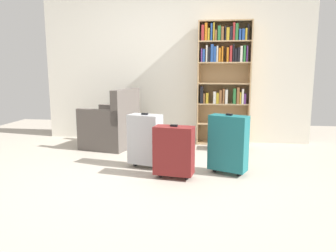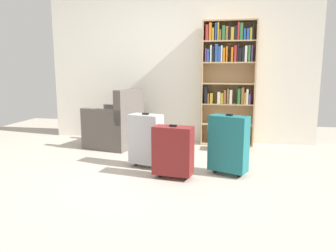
# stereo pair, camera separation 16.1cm
# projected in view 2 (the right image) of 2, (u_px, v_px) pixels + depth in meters

# --- Properties ---
(ground_plane) EXTENTS (7.71, 7.71, 0.00)m
(ground_plane) POSITION_uv_depth(u_px,v_px,m) (149.00, 180.00, 3.55)
(ground_plane) COLOR #B2A899
(back_wall) EXTENTS (4.40, 0.10, 2.60)m
(back_wall) POSITION_uv_depth(u_px,v_px,m) (179.00, 62.00, 5.34)
(back_wall) COLOR silver
(back_wall) RESTS_ON ground
(bookshelf) EXTENTS (0.82, 0.26, 1.92)m
(bookshelf) POSITION_uv_depth(u_px,v_px,m) (228.00, 74.00, 5.04)
(bookshelf) COLOR tan
(bookshelf) RESTS_ON ground
(armchair) EXTENTS (0.84, 0.84, 0.90)m
(armchair) POSITION_uv_depth(u_px,v_px,m) (116.00, 127.00, 5.01)
(armchair) COLOR #59514C
(armchair) RESTS_ON ground
(mug) EXTENTS (0.12, 0.08, 0.10)m
(mug) POSITION_uv_depth(u_px,v_px,m) (151.00, 148.00, 4.77)
(mug) COLOR #1E7F4C
(mug) RESTS_ON ground
(storage_box) EXTENTS (0.44, 0.27, 0.20)m
(storage_box) POSITION_uv_depth(u_px,v_px,m) (230.00, 143.00, 4.82)
(storage_box) COLOR black
(storage_box) RESTS_ON ground
(suitcase_dark_red) EXTENTS (0.45, 0.27, 0.60)m
(suitcase_dark_red) POSITION_uv_depth(u_px,v_px,m) (173.00, 151.00, 3.55)
(suitcase_dark_red) COLOR maroon
(suitcase_dark_red) RESTS_ON ground
(suitcase_teal) EXTENTS (0.47, 0.35, 0.70)m
(suitcase_teal) POSITION_uv_depth(u_px,v_px,m) (228.00, 144.00, 3.65)
(suitcase_teal) COLOR #19666B
(suitcase_teal) RESTS_ON ground
(suitcase_silver) EXTENTS (0.43, 0.31, 0.67)m
(suitcase_silver) POSITION_uv_depth(u_px,v_px,m) (146.00, 139.00, 3.96)
(suitcase_silver) COLOR #B7BABF
(suitcase_silver) RESTS_ON ground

